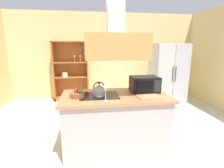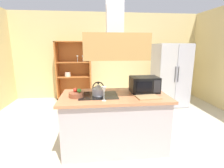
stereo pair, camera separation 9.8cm
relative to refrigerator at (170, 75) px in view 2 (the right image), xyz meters
The scene contains 11 objects.
ground_plane 2.68m from the refrigerator, 131.55° to the right, with size 7.80×7.80×0.00m, color beige.
wall_back 2.07m from the refrigerator, 146.91° to the left, with size 6.00×0.12×2.70m, color #DFC784.
kitchen_island 2.68m from the refrigerator, 133.39° to the right, with size 1.69×0.89×0.90m.
range_hood 2.80m from the refrigerator, 133.39° to the right, with size 0.90×0.70×1.23m.
refrigerator is the anchor object (origin of this frame).
dish_cabinet 2.90m from the refrigerator, 162.33° to the left, with size 1.06×0.40×1.81m.
kettle 2.83m from the refrigerator, 137.12° to the right, with size 0.20×0.20×0.22m.
cutting_board 2.52m from the refrigerator, 122.07° to the right, with size 0.34×0.24×0.02m, color tan.
microwave 2.22m from the refrigerator, 125.79° to the right, with size 0.46×0.35×0.26m.
wine_glass_on_counter 2.98m from the refrigerator, 132.28° to the right, with size 0.08×0.08×0.21m.
fruit_bowl 3.12m from the refrigerator, 140.65° to the right, with size 0.23×0.23×0.13m.
Camera 2 is at (-0.45, -2.58, 1.65)m, focal length 26.96 mm.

